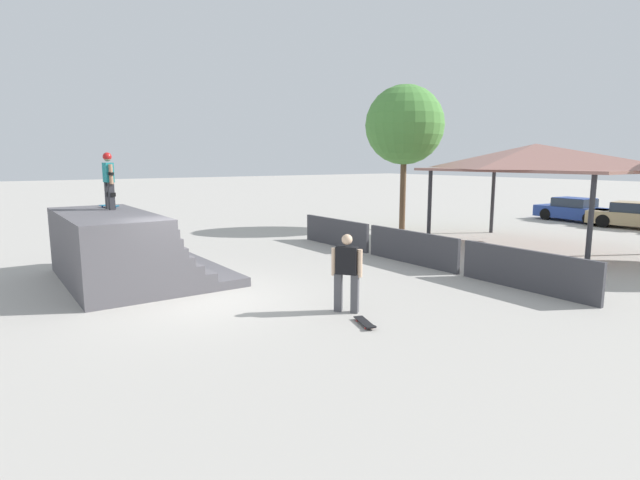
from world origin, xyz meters
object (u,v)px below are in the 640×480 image
at_px(skater_on_deck, 109,177).
at_px(parked_car_tan, 638,216).
at_px(skateboard_on_deck, 109,206).
at_px(tree_beside_pavilion, 405,125).
at_px(parked_car_blue, 575,210).
at_px(skateboard_on_ground, 365,323).
at_px(bystander_walking, 347,269).

distance_m(skater_on_deck, parked_car_tan, 23.71).
distance_m(skateboard_on_deck, tree_beside_pavilion, 13.96).
bearing_deg(tree_beside_pavilion, parked_car_blue, 72.62).
height_order(skateboard_on_deck, tree_beside_pavilion, tree_beside_pavilion).
height_order(skateboard_on_ground, parked_car_blue, parked_car_blue).
xyz_separation_m(parked_car_blue, parked_car_tan, (3.26, -0.30, 0.00)).
height_order(skater_on_deck, tree_beside_pavilion, tree_beside_pavilion).
bearing_deg(parked_car_tan, skateboard_on_ground, -88.94).
xyz_separation_m(skater_on_deck, tree_beside_pavilion, (-2.16, 13.63, 2.07)).
distance_m(skateboard_on_deck, parked_car_blue, 23.53).
relative_size(parked_car_blue, parked_car_tan, 0.93).
height_order(tree_beside_pavilion, parked_car_blue, tree_beside_pavilion).
distance_m(tree_beside_pavilion, parked_car_blue, 11.22).
relative_size(tree_beside_pavilion, parked_car_blue, 1.60).
height_order(skateboard_on_ground, tree_beside_pavilion, tree_beside_pavilion).
height_order(bystander_walking, parked_car_blue, bystander_walking).
distance_m(skater_on_deck, parked_car_blue, 23.65).
height_order(bystander_walking, parked_car_tan, bystander_walking).
xyz_separation_m(tree_beside_pavilion, parked_car_tan, (6.36, 9.59, -4.30)).
distance_m(skater_on_deck, skateboard_on_ground, 8.73).
bearing_deg(skater_on_deck, parked_car_blue, 84.77).
distance_m(skater_on_deck, tree_beside_pavilion, 13.95).
relative_size(bystander_walking, parked_car_blue, 0.41).
bearing_deg(bystander_walking, skateboard_on_ground, 127.16).
xyz_separation_m(skater_on_deck, skateboard_on_ground, (7.68, 3.07, -2.77)).
xyz_separation_m(bystander_walking, parked_car_tan, (-2.54, 19.90, -0.36)).
xyz_separation_m(skateboard_on_deck, parked_car_tan, (4.74, 23.14, -1.36)).
bearing_deg(skateboard_on_deck, skater_on_deck, -25.11).
bearing_deg(skateboard_on_deck, tree_beside_pavilion, 80.53).
relative_size(skateboard_on_ground, parked_car_blue, 0.19).
bearing_deg(skateboard_on_ground, parked_car_blue, 127.11).
xyz_separation_m(skateboard_on_ground, tree_beside_pavilion, (-9.84, 10.56, 4.84)).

